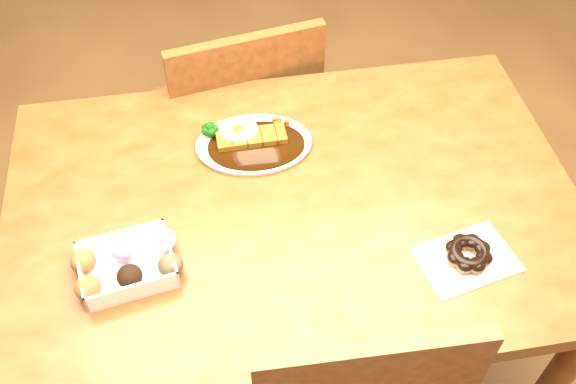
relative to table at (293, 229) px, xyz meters
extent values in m
plane|color=brown|center=(0.00, 0.00, -0.65)|extent=(6.00, 6.00, 0.00)
cube|color=#512E10|center=(0.00, 0.00, 0.08)|extent=(1.20, 0.80, 0.04)
cylinder|color=#512E10|center=(-0.54, 0.34, -0.30)|extent=(0.06, 0.06, 0.71)
cylinder|color=#512E10|center=(0.54, 0.34, -0.30)|extent=(0.06, 0.06, 0.71)
cube|color=#512E10|center=(-0.08, 0.60, -0.22)|extent=(0.49, 0.49, 0.04)
cylinder|color=#512E10|center=(0.06, 0.80, -0.45)|extent=(0.04, 0.04, 0.41)
cylinder|color=#512E10|center=(-0.27, 0.74, -0.45)|extent=(0.04, 0.04, 0.41)
cylinder|color=#512E10|center=(0.12, 0.46, -0.45)|extent=(0.04, 0.04, 0.41)
cylinder|color=#512E10|center=(-0.22, 0.40, -0.45)|extent=(0.04, 0.04, 0.41)
cube|color=#512E10|center=(-0.04, 0.41, 0.02)|extent=(0.40, 0.10, 0.40)
ellipsoid|color=white|center=(-0.06, 0.17, 0.10)|extent=(0.26, 0.20, 0.01)
ellipsoid|color=black|center=(-0.06, 0.16, 0.11)|extent=(0.22, 0.16, 0.01)
cube|color=#6B380C|center=(-0.06, 0.18, 0.12)|extent=(0.16, 0.06, 0.02)
ellipsoid|color=white|center=(-0.09, 0.20, 0.13)|extent=(0.09, 0.08, 0.01)
ellipsoid|color=#FFB214|center=(-0.09, 0.20, 0.13)|extent=(0.03, 0.03, 0.02)
cube|color=white|center=(-0.34, -0.12, 0.12)|extent=(0.19, 0.16, 0.05)
ellipsoid|color=brown|center=(-0.41, -0.17, 0.13)|extent=(0.05, 0.05, 0.04)
ellipsoid|color=black|center=(-0.33, -0.15, 0.13)|extent=(0.05, 0.05, 0.04)
ellipsoid|color=black|center=(-0.26, -0.14, 0.13)|extent=(0.05, 0.05, 0.04)
ellipsoid|color=brown|center=(-0.42, -0.10, 0.13)|extent=(0.05, 0.05, 0.04)
ellipsoid|color=pink|center=(-0.35, -0.09, 0.13)|extent=(0.05, 0.05, 0.04)
ellipsoid|color=beige|center=(-0.27, -0.08, 0.13)|extent=(0.05, 0.05, 0.04)
cube|color=silver|center=(0.31, -0.20, 0.10)|extent=(0.21, 0.17, 0.00)
torus|color=olive|center=(0.31, -0.20, 0.12)|extent=(0.11, 0.11, 0.03)
torus|color=black|center=(0.31, -0.20, 0.12)|extent=(0.09, 0.09, 0.02)
camera|label=1|loc=(-0.15, -0.84, 1.13)|focal=40.00mm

